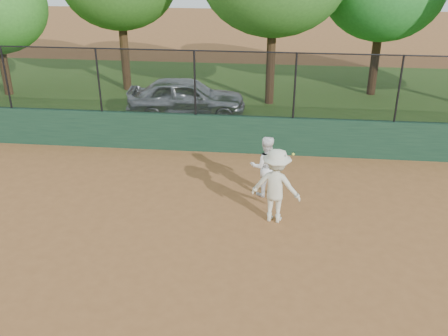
# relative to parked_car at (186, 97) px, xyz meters

# --- Properties ---
(ground) EXTENTS (80.00, 80.00, 0.00)m
(ground) POSITION_rel_parked_car_xyz_m (1.38, -9.22, -0.75)
(ground) COLOR brown
(ground) RESTS_ON ground
(back_wall) EXTENTS (26.00, 0.20, 1.20)m
(back_wall) POSITION_rel_parked_car_xyz_m (1.38, -3.22, -0.15)
(back_wall) COLOR #1C3E28
(back_wall) RESTS_ON ground
(grass_strip) EXTENTS (36.00, 12.00, 0.01)m
(grass_strip) POSITION_rel_parked_car_xyz_m (1.38, 2.78, -0.74)
(grass_strip) COLOR #2B4E18
(grass_strip) RESTS_ON ground
(parked_car) EXTENTS (4.54, 2.17, 1.50)m
(parked_car) POSITION_rel_parked_car_xyz_m (0.00, 0.00, 0.00)
(parked_car) COLOR #9EA4A7
(parked_car) RESTS_ON ground
(player_second) EXTENTS (0.90, 0.76, 1.64)m
(player_second) POSITION_rel_parked_car_xyz_m (3.15, -5.99, 0.07)
(player_second) COLOR white
(player_second) RESTS_ON ground
(player_main) EXTENTS (1.31, 0.93, 1.89)m
(player_main) POSITION_rel_parked_car_xyz_m (3.43, -7.27, 0.17)
(player_main) COLOR beige
(player_main) RESTS_ON ground
(fence_assembly) EXTENTS (26.00, 0.06, 2.00)m
(fence_assembly) POSITION_rel_parked_car_xyz_m (1.35, -3.22, 1.49)
(fence_assembly) COLOR black
(fence_assembly) RESTS_ON back_wall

